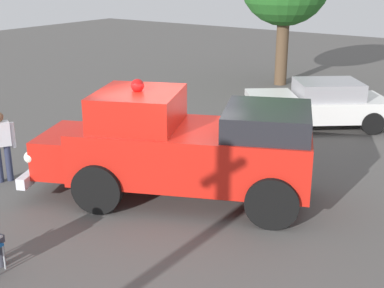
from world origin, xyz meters
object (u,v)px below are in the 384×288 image
(classic_hot_rod, at_px, (316,104))
(spectator_standing, at_px, (1,142))
(lawn_chair_spare, at_px, (159,128))
(vintage_fire_truck, at_px, (181,146))
(traffic_cone, at_px, (138,121))

(classic_hot_rod, xyz_separation_m, spectator_standing, (4.27, 8.29, 0.22))
(classic_hot_rod, height_order, lawn_chair_spare, classic_hot_rod)
(classic_hot_rod, bearing_deg, spectator_standing, 62.75)
(vintage_fire_truck, bearing_deg, lawn_chair_spare, -43.71)
(classic_hot_rod, distance_m, traffic_cone, 5.51)
(vintage_fire_truck, xyz_separation_m, spectator_standing, (3.94, 1.59, -0.23))
(classic_hot_rod, relative_size, lawn_chair_spare, 4.48)
(lawn_chair_spare, bearing_deg, spectator_standing, 68.57)
(lawn_chair_spare, bearing_deg, classic_hot_rod, -121.96)
(vintage_fire_truck, relative_size, lawn_chair_spare, 6.20)
(spectator_standing, bearing_deg, traffic_cone, -89.80)
(classic_hot_rod, distance_m, spectator_standing, 9.32)
(vintage_fire_truck, bearing_deg, spectator_standing, 21.95)
(lawn_chair_spare, distance_m, traffic_cone, 1.83)
(traffic_cone, bearing_deg, vintage_fire_truck, 140.61)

